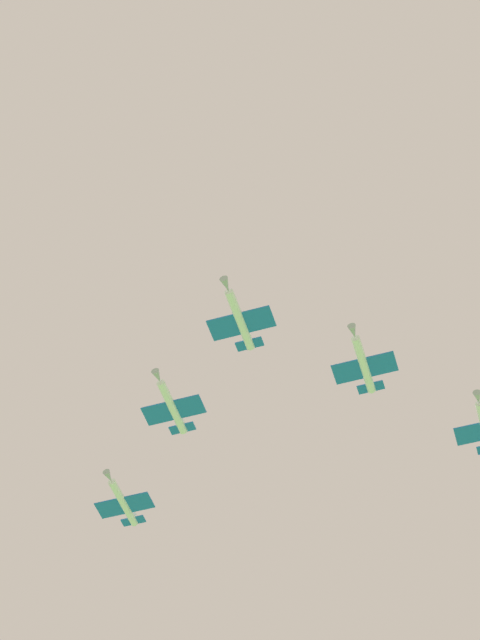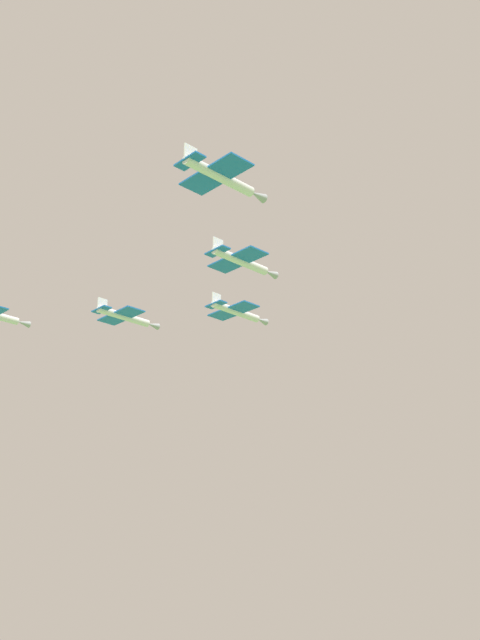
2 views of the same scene
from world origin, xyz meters
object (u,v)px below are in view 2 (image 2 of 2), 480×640
(jet_lead, at_px, (237,312))
(jet_starboard_outer, at_px, (221,177))
(jet_starboard_inner, at_px, (242,261))
(jet_port_inner, at_px, (125,317))

(jet_lead, height_order, jet_starboard_outer, jet_starboard_outer)
(jet_lead, height_order, jet_starboard_inner, jet_starboard_inner)
(jet_starboard_inner, distance_m, jet_starboard_outer, 22.13)
(jet_lead, height_order, jet_port_inner, jet_lead)
(jet_port_inner, relative_size, jet_starboard_inner, 1.00)
(jet_lead, bearing_deg, jet_starboard_inner, -41.39)
(jet_lead, relative_size, jet_port_inner, 1.00)
(jet_lead, xyz_separation_m, jet_starboard_inner, (0.29, 18.95, 0.25))
(jet_port_inner, height_order, jet_starboard_inner, jet_starboard_inner)
(jet_lead, distance_m, jet_starboard_inner, 18.95)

